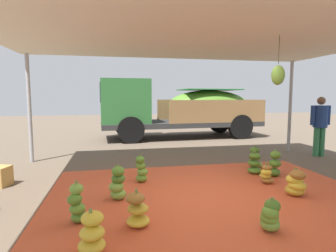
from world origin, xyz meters
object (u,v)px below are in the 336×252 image
(worker_0, at_px, (320,122))
(cargo_truck_main, at_px, (178,108))
(banana_bunch_0, at_px, (137,211))
(banana_bunch_9, at_px, (77,205))
(banana_bunch_6, at_px, (92,234))
(banana_bunch_8, at_px, (266,175))
(banana_bunch_4, at_px, (141,170))
(banana_bunch_5, at_px, (254,164))
(banana_bunch_3, at_px, (296,183))
(banana_bunch_2, at_px, (118,184))
(banana_bunch_7, at_px, (275,165))
(banana_bunch_11, at_px, (270,216))
(banana_bunch_1, at_px, (255,158))

(worker_0, bearing_deg, cargo_truck_main, 125.54)
(banana_bunch_0, xyz_separation_m, banana_bunch_9, (-0.79, 0.25, 0.04))
(banana_bunch_9, bearing_deg, banana_bunch_6, -72.23)
(banana_bunch_9, distance_m, worker_0, 7.15)
(banana_bunch_0, xyz_separation_m, banana_bunch_8, (2.68, 1.34, -0.04))
(banana_bunch_4, height_order, cargo_truck_main, cargo_truck_main)
(cargo_truck_main, bearing_deg, banana_bunch_8, -87.62)
(banana_bunch_5, bearing_deg, banana_bunch_0, -144.04)
(banana_bunch_3, height_order, worker_0, worker_0)
(banana_bunch_2, height_order, banana_bunch_7, banana_bunch_2)
(banana_bunch_2, bearing_deg, banana_bunch_4, 61.25)
(banana_bunch_8, xyz_separation_m, banana_bunch_11, (-1.02, -1.80, 0.02))
(banana_bunch_1, bearing_deg, banana_bunch_11, -115.56)
(banana_bunch_2, xyz_separation_m, banana_bunch_5, (3.02, 1.00, -0.05))
(banana_bunch_4, bearing_deg, banana_bunch_0, -97.38)
(banana_bunch_7, bearing_deg, worker_0, 33.90)
(banana_bunch_6, bearing_deg, banana_bunch_5, 37.35)
(banana_bunch_0, xyz_separation_m, banana_bunch_5, (2.79, 2.02, 0.01))
(banana_bunch_0, relative_size, banana_bunch_5, 0.98)
(banana_bunch_3, relative_size, banana_bunch_4, 0.86)
(banana_bunch_9, bearing_deg, banana_bunch_3, 5.68)
(banana_bunch_1, xyz_separation_m, banana_bunch_5, (-0.29, -0.50, -0.01))
(banana_bunch_11, bearing_deg, banana_bunch_8, 60.39)
(banana_bunch_6, distance_m, banana_bunch_7, 4.29)
(banana_bunch_4, bearing_deg, banana_bunch_1, 12.35)
(banana_bunch_0, bearing_deg, banana_bunch_6, -136.27)
(banana_bunch_0, height_order, worker_0, worker_0)
(banana_bunch_4, height_order, banana_bunch_9, banana_bunch_9)
(banana_bunch_8, height_order, banana_bunch_11, banana_bunch_11)
(banana_bunch_6, height_order, banana_bunch_9, banana_bunch_9)
(banana_bunch_0, height_order, banana_bunch_3, banana_bunch_0)
(cargo_truck_main, bearing_deg, banana_bunch_3, -86.88)
(banana_bunch_6, bearing_deg, banana_bunch_4, 71.97)
(cargo_truck_main, bearing_deg, banana_bunch_2, -111.16)
(banana_bunch_7, bearing_deg, banana_bunch_4, 176.73)
(banana_bunch_11, bearing_deg, cargo_truck_main, 84.82)
(banana_bunch_8, height_order, banana_bunch_9, banana_bunch_9)
(banana_bunch_3, relative_size, banana_bunch_8, 1.16)
(banana_bunch_1, relative_size, banana_bunch_11, 1.21)
(banana_bunch_7, xyz_separation_m, worker_0, (2.48, 1.66, 0.74))
(banana_bunch_3, height_order, banana_bunch_6, banana_bunch_3)
(banana_bunch_1, bearing_deg, worker_0, 19.40)
(banana_bunch_5, xyz_separation_m, banana_bunch_6, (-3.33, -2.54, -0.01))
(cargo_truck_main, xyz_separation_m, worker_0, (3.18, -4.44, -0.25))
(banana_bunch_4, xyz_separation_m, banana_bunch_8, (2.43, -0.56, -0.08))
(banana_bunch_2, distance_m, worker_0, 6.33)
(banana_bunch_5, xyz_separation_m, banana_bunch_9, (-3.58, -1.77, 0.04))
(banana_bunch_6, bearing_deg, banana_bunch_9, 107.77)
(banana_bunch_2, relative_size, banana_bunch_5, 1.16)
(banana_bunch_8, xyz_separation_m, worker_0, (2.90, 2.06, 0.82))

